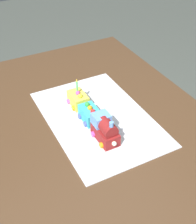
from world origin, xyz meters
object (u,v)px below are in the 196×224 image
Objects in this scene: cake_locomotive at (105,129)px; cake_car_flatbed_turquoise at (90,114)px; dining_table at (91,144)px; birthday_candle at (77,85)px; cake_car_gondola_lemon at (78,99)px.

cake_car_flatbed_turquoise is at bearing -0.00° from cake_locomotive.
dining_table is 0.26m from birthday_candle.
cake_car_gondola_lemon is at bearing -0.00° from cake_locomotive.
cake_car_gondola_lemon is at bearing 0.00° from cake_car_flatbed_turquoise.
dining_table is at bearing 161.61° from cake_car_flatbed_turquoise.
cake_car_flatbed_turquoise is (0.03, -0.01, 0.14)m from dining_table.
cake_locomotive reaches higher than cake_car_gondola_lemon.
birthday_candle reaches higher than cake_car_flatbed_turquoise.
cake_locomotive is at bearing 180.00° from cake_car_flatbed_turquoise.
dining_table is 23.66× the size of birthday_candle.
birthday_candle is (0.25, -0.00, 0.05)m from cake_locomotive.
birthday_candle reaches higher than cake_car_gondola_lemon.
cake_car_gondola_lemon is (0.25, -0.00, -0.02)m from cake_locomotive.
cake_car_gondola_lemon reaches higher than dining_table.
cake_locomotive is 0.26m from birthday_candle.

